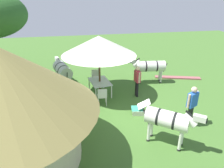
{
  "coord_description": "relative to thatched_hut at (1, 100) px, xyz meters",
  "views": [
    {
      "loc": [
        -8.6,
        1.96,
        5.14
      ],
      "look_at": [
        0.57,
        0.25,
        1.0
      ],
      "focal_mm": 34.18,
      "sensor_mm": 36.0,
      "label": 1
    }
  ],
  "objects": [
    {
      "name": "patio_chair_east_end",
      "position": [
        5.51,
        -3.34,
        -1.68
      ],
      "size": [
        0.44,
        0.46,
        0.9
      ],
      "rotation": [
        0.0,
        0.0,
        -4.66
      ],
      "color": "silver",
      "rests_on": "ground_plane"
    },
    {
      "name": "brick_patio_kerb",
      "position": [
        5.57,
        -8.54,
        -2.16
      ],
      "size": [
        1.13,
        2.79,
        0.08
      ],
      "primitive_type": "cube",
      "rotation": [
        0.0,
        0.0,
        1.29
      ],
      "color": "#965052",
      "rests_on": "ground_plane"
    },
    {
      "name": "zebra_by_umbrella",
      "position": [
        -0.18,
        -5.24,
        -1.2
      ],
      "size": [
        1.53,
        1.78,
        1.54
      ],
      "rotation": [
        0.0,
        0.0,
        2.47
      ],
      "color": "silver",
      "rests_on": "ground_plane"
    },
    {
      "name": "guest_beside_umbrella",
      "position": [
        3.67,
        -5.27,
        -1.21
      ],
      "size": [
        0.59,
        0.25,
        1.64
      ],
      "rotation": [
        0.0,
        0.0,
        0.11
      ],
      "color": "black",
      "rests_on": "ground_plane"
    },
    {
      "name": "ground_plane",
      "position": [
        2.64,
        -4.12,
        -2.2
      ],
      "size": [
        36.0,
        36.0,
        0.0
      ],
      "primitive_type": "plane",
      "color": "#40692A"
    },
    {
      "name": "striped_lounge_chair",
      "position": [
        2.01,
        -4.93,
        -1.95
      ],
      "size": [
        0.68,
        0.9,
        0.6
      ],
      "rotation": [
        0.0,
        0.0,
        6.09
      ],
      "color": "#319675",
      "rests_on": "ground_plane"
    },
    {
      "name": "shade_umbrella",
      "position": [
        4.26,
        -3.41,
        0.44
      ],
      "size": [
        3.73,
        3.73,
        3.11
      ],
      "color": "#4C2E1B",
      "rests_on": "ground_plane"
    },
    {
      "name": "thatched_hut",
      "position": [
        0.0,
        0.0,
        0.0
      ],
      "size": [
        5.72,
        5.72,
        3.9
      ],
      "rotation": [
        0.0,
        0.0,
        2.23
      ],
      "color": "beige",
      "rests_on": "ground_plane"
    },
    {
      "name": "patio_dining_table",
      "position": [
        4.26,
        -3.41,
        -1.54
      ],
      "size": [
        1.57,
        1.18,
        0.74
      ],
      "rotation": [
        0.0,
        0.0,
        0.17
      ],
      "color": "silver",
      "rests_on": "ground_plane"
    },
    {
      "name": "zebra_nearest_camera",
      "position": [
        5.68,
        -1.47,
        -1.2
      ],
      "size": [
        2.26,
        1.15,
        1.53
      ],
      "rotation": [
        0.0,
        0.0,
        5.0
      ],
      "color": "silver",
      "rests_on": "ground_plane"
    },
    {
      "name": "zebra_toward_hut",
      "position": [
        5.31,
        -6.51,
        -1.2
      ],
      "size": [
        0.8,
        2.36,
        1.54
      ],
      "rotation": [
        0.0,
        0.0,
        6.17
      ],
      "color": "silver",
      "rests_on": "ground_plane"
    },
    {
      "name": "patio_chair_near_lawn",
      "position": [
        3.01,
        -3.36,
        -1.68
      ],
      "size": [
        0.44,
        0.46,
        0.9
      ],
      "rotation": [
        0.0,
        0.0,
        -1.61
      ],
      "color": "silver",
      "rests_on": "ground_plane"
    },
    {
      "name": "standing_watcher",
      "position": [
        0.76,
        -6.66,
        -1.17
      ],
      "size": [
        0.4,
        0.56,
        1.72
      ],
      "rotation": [
        0.0,
        0.0,
        -1.1
      ],
      "color": "black",
      "rests_on": "ground_plane"
    }
  ]
}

